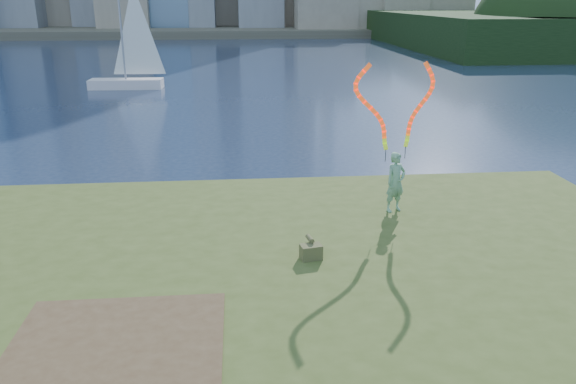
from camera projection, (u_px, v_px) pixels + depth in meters
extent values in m
plane|color=#1A2843|center=(256.00, 286.00, 11.78)|extent=(320.00, 320.00, 0.00)
cube|color=#3A4A1A|center=(261.00, 351.00, 9.38)|extent=(20.00, 18.00, 0.30)
cube|color=#3A4A1A|center=(260.00, 328.00, 9.58)|extent=(17.00, 15.00, 0.30)
cube|color=#3A4A1A|center=(260.00, 309.00, 9.69)|extent=(14.00, 12.00, 0.30)
cube|color=#47331E|center=(115.00, 349.00, 8.32)|extent=(3.20, 3.00, 0.02)
cube|color=#4F4A3A|center=(237.00, 28.00, 101.00)|extent=(320.00, 40.00, 1.20)
imported|color=#1F6A30|center=(396.00, 182.00, 13.51)|extent=(0.63, 0.53, 1.47)
cylinder|color=black|center=(386.00, 155.00, 13.24)|extent=(0.02, 0.02, 0.30)
cylinder|color=black|center=(405.00, 152.00, 13.51)|extent=(0.02, 0.02, 0.30)
cube|color=brown|center=(311.00, 252.00, 11.16)|extent=(0.46, 0.35, 0.30)
cylinder|color=brown|center=(310.00, 239.00, 11.29)|extent=(0.15, 0.29, 0.10)
cube|color=silver|center=(126.00, 84.00, 37.50)|extent=(4.82, 1.69, 0.67)
cylinder|color=gray|center=(121.00, 26.00, 36.28)|extent=(0.13, 0.13, 7.26)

